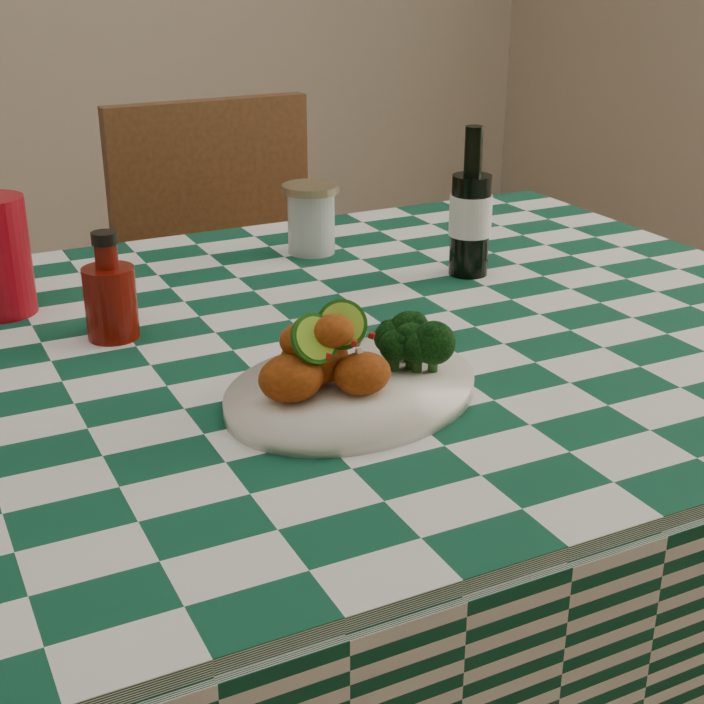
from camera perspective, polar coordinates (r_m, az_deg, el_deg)
name	(u,v)px	position (r m, az deg, el deg)	size (l,w,h in m)	color
dining_table	(246,614)	(1.40, -6.16, -14.91)	(1.66, 1.06, 0.79)	#0E452F
plate	(352,391)	(1.06, 0.00, -2.29)	(0.30, 0.23, 0.02)	white
fried_chicken_pile	(329,352)	(1.03, -1.34, -0.02)	(0.13, 0.10, 0.08)	#A23E0F
broccoli_side	(411,344)	(1.09, 3.43, 0.50)	(0.07, 0.07, 0.06)	black
ketchup_bottle	(109,286)	(1.24, -13.94, 3.76)	(0.06, 0.06, 0.14)	#5E0C04
mason_jar	(311,219)	(1.56, -2.39, 7.75)	(0.09, 0.09, 0.11)	#B2BCBA
beer_bottle	(471,202)	(1.45, 6.94, 8.66)	(0.06, 0.06, 0.22)	black
wooden_chair_right	(251,347)	(2.03, -5.88, 0.27)	(0.43, 0.45, 0.95)	#472814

